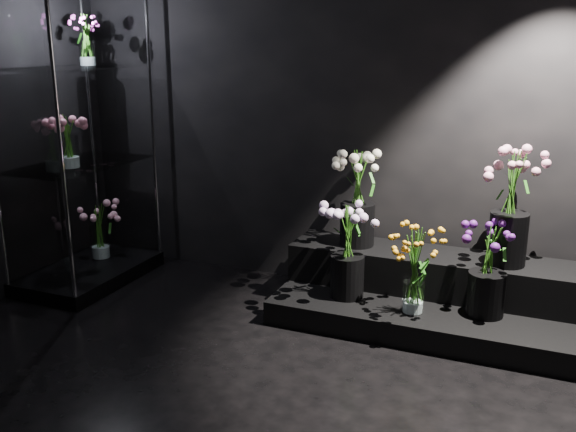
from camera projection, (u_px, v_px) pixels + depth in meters
The scene contains 12 objects.
floor at pixel (182, 411), 3.29m from camera, with size 4.00×4.00×0.00m, color black.
wall_back at pixel (319, 101), 4.69m from camera, with size 4.00×4.00×0.00m, color black.
display_riser at pixel (424, 293), 4.34m from camera, with size 1.92×0.85×0.43m.
display_case at pixel (77, 128), 4.74m from camera, with size 0.65×1.09×2.40m.
bouquet_orange_bells at pixel (415, 270), 4.01m from camera, with size 0.33×0.33×0.56m.
bouquet_lilac at pixel (348, 244), 4.23m from camera, with size 0.38×0.38×0.64m.
bouquet_purple at pixel (488, 265), 3.96m from camera, with size 0.42×0.42×0.59m.
bouquet_cream_roses at pixel (358, 191), 4.45m from camera, with size 0.46×0.46×0.67m.
bouquet_pink_roses at pixel (511, 201), 4.05m from camera, with size 0.39×0.39×0.74m.
bouquet_case_pink at pixel (68, 140), 4.61m from camera, with size 0.37×0.37×0.39m.
bouquet_case_magenta at pixel (86, 40), 4.74m from camera, with size 0.23×0.23×0.37m.
bouquet_case_base_pink at pixel (99, 229), 5.18m from camera, with size 0.39×0.39×0.45m.
Camera 1 is at (1.62, -2.46, 1.85)m, focal length 40.00 mm.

